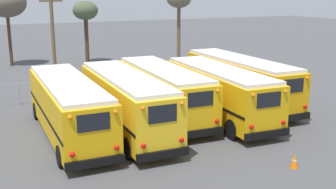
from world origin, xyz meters
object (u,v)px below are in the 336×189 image
school_bus_3 (219,91)px  school_bus_4 (240,80)px  school_bus_2 (163,90)px  bare_tree_1 (6,3)px  bare_tree_2 (85,12)px  utility_pole (53,35)px  traffic_cone (294,161)px  school_bus_1 (126,101)px  school_bus_0 (68,106)px  bare_tree_0 (179,1)px

school_bus_3 → school_bus_4: size_ratio=0.94×
school_bus_2 → bare_tree_1: bare_tree_1 is taller
bare_tree_2 → school_bus_3: bearing=-85.7°
bare_tree_2 → utility_pole: bearing=-120.0°
bare_tree_1 → school_bus_4: bearing=-61.8°
traffic_cone → school_bus_3: bearing=83.0°
traffic_cone → school_bus_2: bearing=102.2°
school_bus_1 → bare_tree_1: bearing=97.8°
school_bus_0 → utility_pole: utility_pole is taller
school_bus_1 → traffic_cone: size_ratio=16.20×
school_bus_0 → bare_tree_0: bare_tree_0 is taller
bare_tree_1 → utility_pole: bearing=-76.5°
school_bus_4 → bare_tree_2: (-4.56, 20.77, 3.50)m
school_bus_0 → bare_tree_2: bearing=72.7°
school_bus_3 → bare_tree_1: bare_tree_1 is taller
utility_pole → school_bus_2: bearing=-73.4°
school_bus_2 → school_bus_3: bearing=-28.0°
utility_pole → bare_tree_1: 10.54m
school_bus_0 → school_bus_1: size_ratio=1.04×
school_bus_0 → bare_tree_1: (-0.47, 23.58, 4.52)m
school_bus_0 → school_bus_1: school_bus_1 is taller
school_bus_3 → bare_tree_2: (-1.70, 22.78, 3.54)m
bare_tree_0 → school_bus_2: bearing=-119.6°
school_bus_0 → school_bus_1: (2.86, -0.64, 0.08)m
utility_pole → bare_tree_1: bearing=103.5°
school_bus_0 → school_bus_1: bearing=-12.6°
bare_tree_0 → bare_tree_1: bearing=160.4°
bare_tree_0 → traffic_cone: 27.85m
school_bus_0 → school_bus_4: school_bus_4 is taller
school_bus_2 → school_bus_3: (2.86, -1.52, -0.00)m
bare_tree_1 → school_bus_2: bearing=-74.8°
bare_tree_0 → bare_tree_1: size_ratio=0.99×
school_bus_4 → bare_tree_1: bare_tree_1 is taller
school_bus_1 → school_bus_4: (8.58, 1.99, 0.00)m
utility_pole → bare_tree_0: size_ratio=0.99×
school_bus_2 → school_bus_3: size_ratio=1.00×
school_bus_1 → utility_pole: 14.41m
bare_tree_1 → bare_tree_2: bearing=-11.2°
school_bus_4 → school_bus_3: bearing=-144.9°
school_bus_1 → school_bus_4: 8.80m
school_bus_2 → traffic_cone: size_ratio=15.70×
school_bus_2 → school_bus_0: bearing=-171.4°
bare_tree_2 → school_bus_4: bearing=-77.6°
bare_tree_1 → bare_tree_2: bare_tree_1 is taller
school_bus_2 → bare_tree_1: 23.97m
school_bus_1 → school_bus_3: school_bus_1 is taller
bare_tree_1 → bare_tree_2: 7.55m
school_bus_1 → school_bus_4: size_ratio=0.96×
school_bus_3 → bare_tree_2: 23.11m
school_bus_3 → utility_pole: (-6.65, 14.23, 2.22)m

